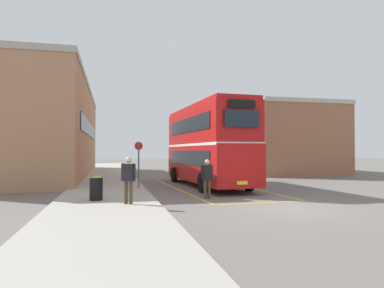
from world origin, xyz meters
TOP-DOWN VIEW (x-y plane):
  - ground_plane at (0.00, 14.40)m, footprint 135.60×135.60m
  - sidewalk_left at (-6.50, 16.80)m, footprint 4.00×57.60m
  - brick_building_left at (-11.35, 19.39)m, footprint 6.62×24.89m
  - depot_building_right at (9.56, 19.51)m, footprint 8.25×12.12m
  - double_decker_bus at (-0.69, 8.36)m, footprint 3.21×10.25m
  - single_deck_bus at (2.41, 23.07)m, footprint 2.99×8.20m
  - pedestrian_boarding at (-2.17, 3.04)m, footprint 0.55×0.37m
  - pedestrian_waiting_near at (-5.67, 1.32)m, footprint 0.52×0.48m
  - litter_bin at (-6.87, 2.60)m, footprint 0.54×0.54m
  - bus_stop_sign at (-4.85, 6.99)m, footprint 0.44×0.11m
  - bay_marking_yellow at (-0.64, 6.46)m, footprint 4.83×12.35m

SIDE VIEW (x-z plane):
  - ground_plane at x=0.00m, z-range 0.00..0.00m
  - bay_marking_yellow at x=-0.64m, z-range 0.00..0.01m
  - sidewalk_left at x=-6.50m, z-range 0.00..0.14m
  - litter_bin at x=-6.87m, z-range 0.14..1.08m
  - pedestrian_boarding at x=-2.17m, z-range 0.14..1.86m
  - pedestrian_waiting_near at x=-5.67m, z-range 0.28..2.02m
  - bus_stop_sign at x=-4.85m, z-range 0.40..2.85m
  - single_deck_bus at x=2.41m, z-range 0.13..3.15m
  - double_decker_bus at x=-0.69m, z-range 0.14..4.89m
  - depot_building_right at x=9.56m, z-range 0.00..6.41m
  - brick_building_left at x=-11.35m, z-range 0.00..7.55m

